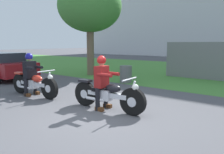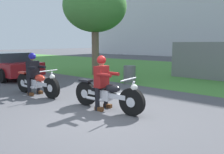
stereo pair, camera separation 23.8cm
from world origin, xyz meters
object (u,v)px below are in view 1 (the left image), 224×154
at_px(rider_lead, 102,78).
at_px(tree_roadside, 90,7).
at_px(rider_follow, 30,71).
at_px(motorcycle_follow, 34,84).
at_px(motorcycle_lead, 107,95).
at_px(trash_can, 126,74).

relative_size(rider_lead, tree_roadside, 0.28).
bearing_deg(rider_follow, motorcycle_follow, -0.78).
bearing_deg(rider_follow, rider_lead, 1.85).
distance_m(rider_lead, tree_roadside, 7.01).
relative_size(motorcycle_lead, rider_lead, 1.54).
distance_m(motorcycle_follow, trash_can, 4.05).
distance_m(motorcycle_lead, tree_roadside, 7.30).
height_order(rider_lead, tree_roadside, tree_roadside).
bearing_deg(motorcycle_follow, trash_can, 71.94).
distance_m(motorcycle_follow, tree_roadside, 6.04).
xyz_separation_m(rider_follow, trash_can, (1.18, 3.93, -0.45)).
bearing_deg(motorcycle_follow, motorcycle_lead, 1.85).
relative_size(tree_roadside, trash_can, 6.66).
xyz_separation_m(motorcycle_lead, rider_lead, (-0.17, -0.01, 0.42)).
xyz_separation_m(rider_lead, motorcycle_follow, (-2.73, -0.27, -0.42)).
height_order(motorcycle_follow, rider_follow, rider_follow).
bearing_deg(motorcycle_follow, tree_roadside, 108.12).
distance_m(rider_lead, trash_can, 4.06).
height_order(motorcycle_lead, motorcycle_follow, same).
height_order(tree_roadside, trash_can, tree_roadside).
height_order(rider_lead, trash_can, rider_lead).
bearing_deg(motorcycle_lead, tree_roadside, 133.46).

